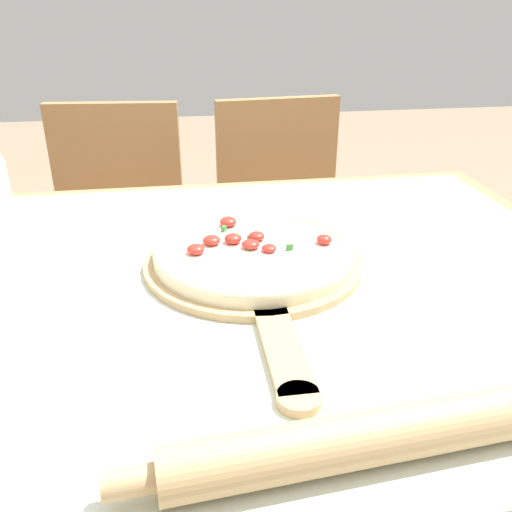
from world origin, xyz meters
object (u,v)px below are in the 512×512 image
object	(u,v)px
pizza	(253,251)
chair_right	(284,225)
rolling_pin	(358,440)
pizza_peel	(255,267)
chair_left	(119,235)

from	to	relation	value
pizza	chair_right	bearing A→B (deg)	74.50
chair_right	rolling_pin	bearing A→B (deg)	-103.68
pizza_peel	chair_left	xyz separation A→B (m)	(-0.29, 0.78, -0.27)
pizza	chair_left	bearing A→B (deg)	111.08
rolling_pin	chair_left	world-z (taller)	chair_left
pizza_peel	rolling_pin	size ratio (longest dim) A/B	1.16
pizza_peel	chair_right	xyz separation A→B (m)	(0.21, 0.78, -0.27)
pizza	chair_left	distance (m)	0.86
pizza_peel	chair_left	distance (m)	0.88
chair_right	pizza_peel	bearing A→B (deg)	-110.26
pizza_peel	chair_right	size ratio (longest dim) A/B	0.60
pizza_peel	chair_left	world-z (taller)	chair_left
pizza_peel	rolling_pin	distance (m)	0.40
pizza_peel	chair_right	distance (m)	0.85
pizza	chair_right	distance (m)	0.84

